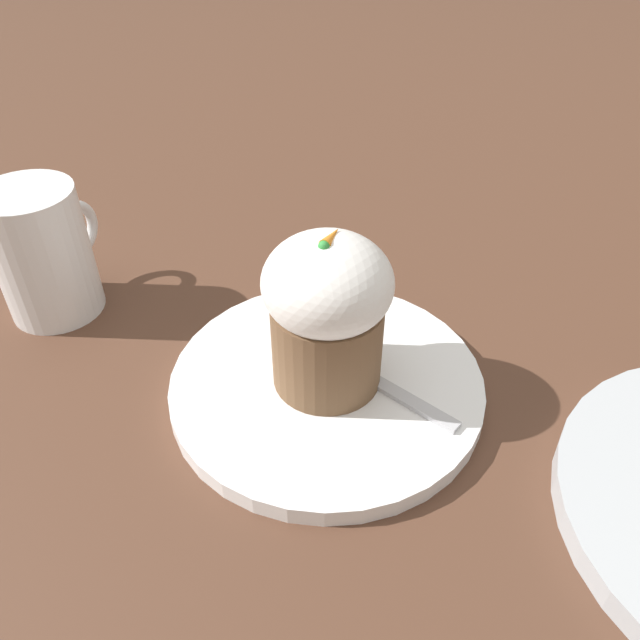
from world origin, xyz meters
TOP-DOWN VIEW (x-y plane):
  - ground_plane at (0.00, 0.00)m, footprint 4.00×4.00m
  - dessert_plate at (0.00, 0.00)m, footprint 0.22×0.22m
  - carrot_cake at (-0.00, 0.00)m, footprint 0.09×0.09m
  - spoon at (0.01, -0.02)m, footprint 0.06×0.12m
  - coffee_cup at (-0.00, 0.25)m, footprint 0.10×0.08m

SIDE VIEW (x-z plane):
  - ground_plane at x=0.00m, z-range 0.00..0.00m
  - dessert_plate at x=0.00m, z-range 0.00..0.01m
  - spoon at x=0.01m, z-range 0.01..0.02m
  - coffee_cup at x=0.00m, z-range 0.00..0.11m
  - carrot_cake at x=0.00m, z-range 0.02..0.13m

